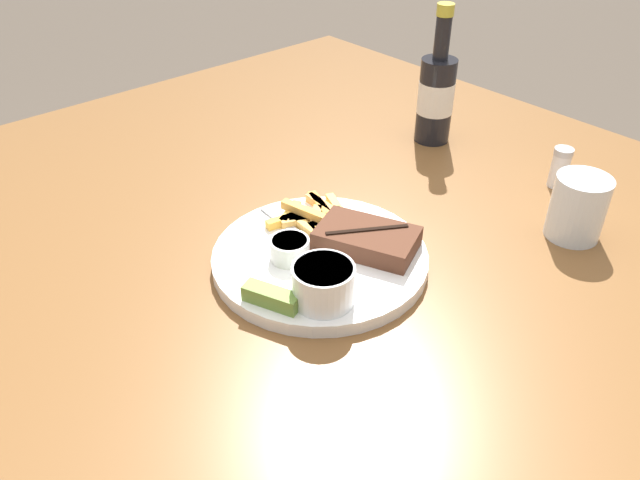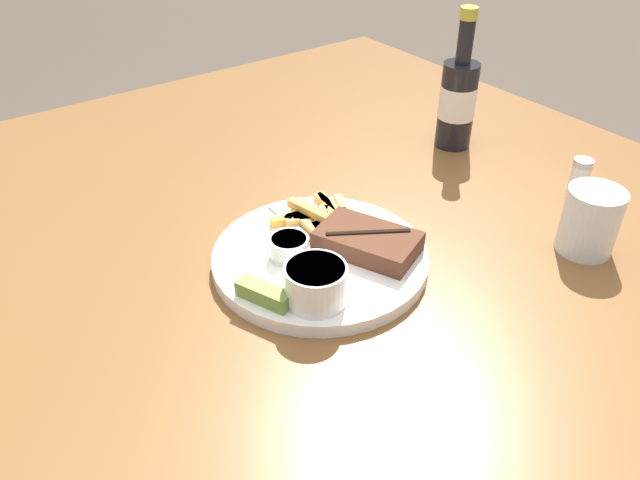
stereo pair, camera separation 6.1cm
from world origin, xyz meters
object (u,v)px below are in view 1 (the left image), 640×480
fork_utensil (288,226)px  salt_shaker (560,167)px  drinking_glass (578,207)px  coleslaw_cup (323,282)px  beer_bottle (436,95)px  dipping_sauce_cup (290,248)px  dinner_plate (320,258)px  steak_portion (367,239)px  pickle_spear (271,297)px

fork_utensil → salt_shaker: 0.44m
drinking_glass → salt_shaker: bearing=129.5°
coleslaw_cup → beer_bottle: 0.51m
dipping_sauce_cup → salt_shaker: size_ratio=0.79×
dinner_plate → dipping_sauce_cup: bearing=-114.8°
fork_utensil → beer_bottle: bearing=104.7°
beer_bottle → drinking_glass: bearing=-14.9°
steak_portion → salt_shaker: (0.06, 0.36, 0.00)m
pickle_spear → dipping_sauce_cup: bearing=127.2°
fork_utensil → dinner_plate: bearing=-0.0°
pickle_spear → beer_bottle: bearing=109.9°
dipping_sauce_cup → beer_bottle: (-0.13, 0.43, 0.05)m
dinner_plate → fork_utensil: fork_utensil is taller
dinner_plate → pickle_spear: size_ratio=3.88×
coleslaw_cup → pickle_spear: (-0.03, -0.05, -0.02)m
steak_portion → beer_bottle: (-0.18, 0.34, 0.05)m
steak_portion → fork_utensil: (-0.10, -0.05, -0.01)m
pickle_spear → fork_utensil: (-0.11, 0.11, -0.01)m
pickle_spear → salt_shaker: 0.53m
beer_bottle → dinner_plate: bearing=-70.0°
steak_portion → salt_shaker: salt_shaker is taller
beer_bottle → salt_shaker: bearing=4.8°
dipping_sauce_cup → drinking_glass: 0.40m
dipping_sauce_cup → pickle_spear: size_ratio=0.70×
fork_utensil → beer_bottle: beer_bottle is taller
dipping_sauce_cup → pickle_spear: dipping_sauce_cup is taller
dipping_sauce_cup → beer_bottle: beer_bottle is taller
salt_shaker → dinner_plate: bearing=-102.9°
beer_bottle → pickle_spear: bearing=-70.1°
coleslaw_cup → beer_bottle: beer_bottle is taller
beer_bottle → dipping_sauce_cup: bearing=-73.6°
steak_portion → coleslaw_cup: 0.12m
coleslaw_cup → fork_utensil: (-0.15, 0.06, -0.03)m
pickle_spear → drinking_glass: 0.44m
drinking_glass → dinner_plate: bearing=-120.8°
beer_bottle → drinking_glass: 0.34m
drinking_glass → salt_shaker: (-0.09, 0.11, -0.01)m
pickle_spear → drinking_glass: (0.15, 0.42, 0.02)m
dipping_sauce_cup → steak_portion: bearing=61.9°
dinner_plate → steak_portion: (0.03, 0.05, 0.02)m
coleslaw_cup → dipping_sauce_cup: size_ratio=1.45×
steak_portion → dipping_sauce_cup: (-0.05, -0.09, 0.00)m
dinner_plate → coleslaw_cup: coleslaw_cup is taller
pickle_spear → drinking_glass: drinking_glass is taller
drinking_glass → pickle_spear: bearing=-109.2°
beer_bottle → salt_shaker: beer_bottle is taller
steak_portion → pickle_spear: size_ratio=2.05×
steak_portion → coleslaw_cup: (0.04, -0.11, 0.01)m
dinner_plate → pickle_spear: (0.04, -0.11, 0.02)m
fork_utensil → drinking_glass: bearing=54.1°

